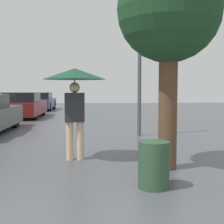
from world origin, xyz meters
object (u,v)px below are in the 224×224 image
tree (169,14)px  pedestrian (75,83)px  parked_car_third (23,106)px  trash_bin (154,165)px  parked_car_farthest (40,102)px  street_lamp (140,56)px

tree → pedestrian: bearing=154.5°
parked_car_third → trash_bin: (4.52, -11.78, -0.26)m
parked_car_farthest → tree: size_ratio=1.08×
pedestrian → street_lamp: 3.87m
parked_car_farthest → tree: 17.41m
parked_car_third → street_lamp: size_ratio=0.95×
tree → street_lamp: size_ratio=0.90×
parked_car_third → parked_car_farthest: size_ratio=0.97×
trash_bin → street_lamp: bearing=83.8°
pedestrian → tree: size_ratio=0.50×
pedestrian → tree: 2.30m
parked_car_farthest → pedestrian: bearing=-78.1°
parked_car_third → parked_car_farthest: parked_car_third is taller
parked_car_farthest → trash_bin: (4.58, -17.62, -0.23)m
pedestrian → street_lamp: street_lamp is taller
pedestrian → parked_car_farthest: bearing=101.9°
pedestrian → parked_car_third: (-3.24, 9.84, -1.00)m
tree → trash_bin: bearing=-113.2°
pedestrian → street_lamp: (1.84, 3.28, 0.89)m
pedestrian → trash_bin: pedestrian is taller
pedestrian → trash_bin: size_ratio=2.72×
tree → street_lamp: (0.09, 4.12, -0.34)m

